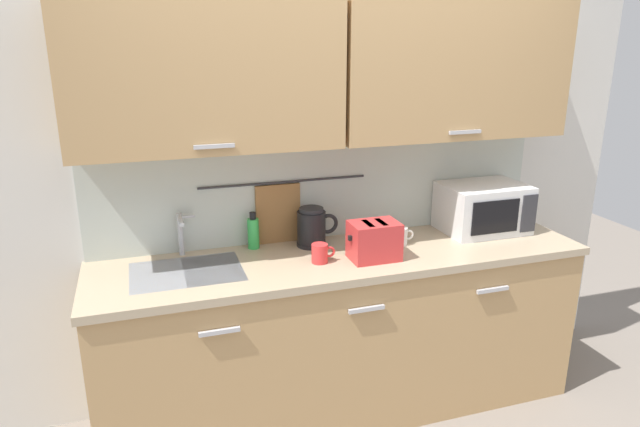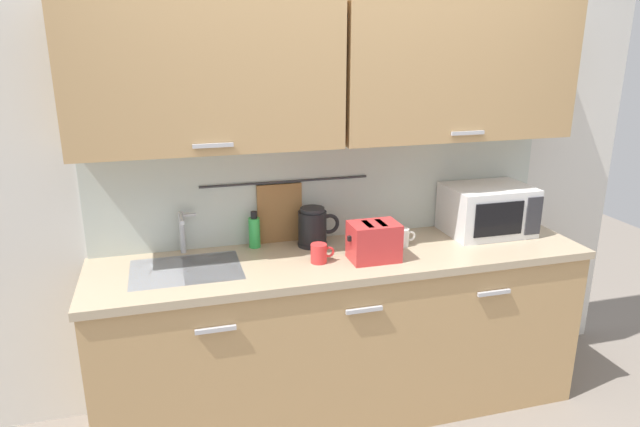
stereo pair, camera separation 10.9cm
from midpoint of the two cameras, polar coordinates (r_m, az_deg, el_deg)
The scene contains 9 objects.
counter_unit at distance 3.09m, azimuth 1.10°, elevation -11.82°, with size 2.53×0.64×0.90m.
back_wall_assembly at distance 2.95m, azimuth -0.09°, elevation 8.83°, with size 3.70×0.41×2.50m.
sink_faucet at distance 2.92m, azimuth -14.83°, elevation -1.54°, with size 0.09×0.17×0.22m.
microwave at distance 3.32m, azimuth 15.16°, elevation 0.56°, with size 0.46×0.35×0.27m.
electric_kettle at distance 2.99m, azimuth -1.84°, elevation -1.40°, with size 0.23×0.16×0.21m.
dish_soap_bottle at distance 2.98m, azimuth -7.76°, elevation -1.91°, with size 0.06×0.06×0.20m.
mug_near_sink at distance 2.78m, azimuth -1.11°, elevation -4.02°, with size 0.12×0.08×0.09m.
toaster at distance 2.81m, azimuth 4.36°, elevation -2.74°, with size 0.26×0.17×0.19m.
mug_by_kettle at distance 3.04m, azimuth 7.07°, elevation -2.27°, with size 0.12×0.08×0.09m.
Camera 1 is at (-0.95, -2.23, 1.96)m, focal length 31.86 mm.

